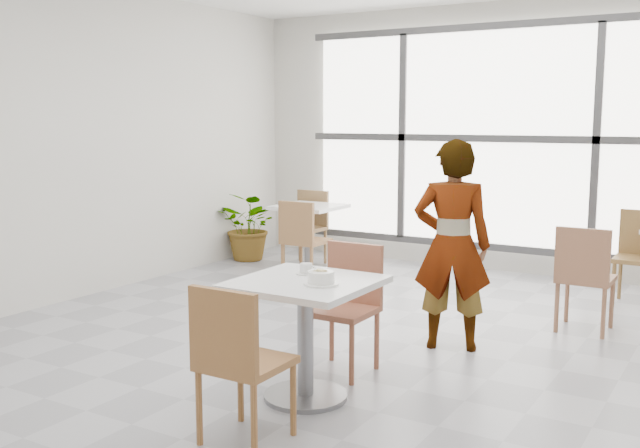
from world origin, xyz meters
The scene contains 15 objects.
floor centered at (0.00, 0.00, 0.00)m, with size 7.00×7.00×0.00m, color #9E9EA5.
wall_back centered at (0.00, 3.50, 1.50)m, with size 6.00×6.00×0.00m, color silver.
wall_left centered at (-3.00, 0.00, 1.50)m, with size 7.00×7.00×0.00m, color silver.
window centered at (0.00, 3.44, 1.50)m, with size 4.60×0.07×2.52m.
main_table centered at (0.26, -0.90, 0.52)m, with size 0.80×0.80×0.75m.
chair_near centered at (0.31, -1.65, 0.50)m, with size 0.42×0.42×0.87m.
chair_far centered at (0.22, -0.29, 0.50)m, with size 0.42×0.42×0.87m.
oatmeal_bowl centered at (0.41, -0.96, 0.79)m, with size 0.21×0.21×0.09m.
coffee_cup centered at (0.18, -0.75, 0.78)m, with size 0.16×0.13×0.07m.
person centered at (0.66, 0.52, 0.79)m, with size 0.57×0.38×1.58m, color black.
bg_table_left centered at (-1.77, 2.39, 0.49)m, with size 0.70×0.70×0.75m.
bg_chair_left_near centered at (-1.50, 1.82, 0.50)m, with size 0.42×0.42×0.87m.
bg_chair_left_far centered at (-1.99, 2.72, 0.50)m, with size 0.42×0.42×0.87m.
bg_chair_right_near centered at (1.43, 1.44, 0.50)m, with size 0.42×0.42×0.87m.
plant_left centered at (-2.70, 2.53, 0.42)m, with size 0.75×0.65×0.84m, color #45793D.
Camera 1 is at (2.58, -4.57, 1.72)m, focal length 41.02 mm.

